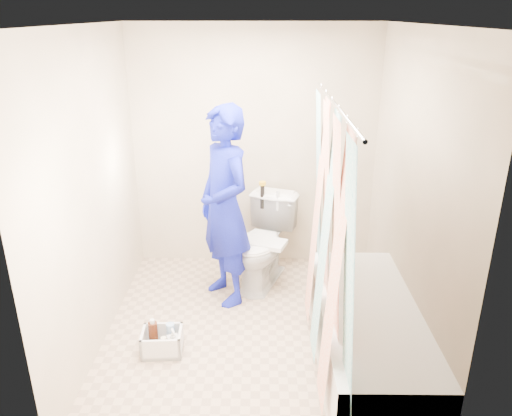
{
  "coord_description": "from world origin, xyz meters",
  "views": [
    {
      "loc": [
        0.07,
        -3.5,
        2.48
      ],
      "look_at": [
        0.03,
        0.42,
        0.93
      ],
      "focal_mm": 35.0,
      "sensor_mm": 36.0,
      "label": 1
    }
  ],
  "objects_px": {
    "plumber": "(225,207)",
    "cleaning_caddy": "(164,342)",
    "toilet": "(263,243)",
    "bathtub": "(367,334)"
  },
  "relations": [
    {
      "from": "plumber",
      "to": "cleaning_caddy",
      "type": "xyz_separation_m",
      "value": [
        -0.44,
        -0.82,
        -0.81
      ]
    },
    {
      "from": "toilet",
      "to": "plumber",
      "type": "xyz_separation_m",
      "value": [
        -0.34,
        -0.27,
        0.47
      ]
    },
    {
      "from": "toilet",
      "to": "plumber",
      "type": "bearing_deg",
      "value": -120.66
    },
    {
      "from": "bathtub",
      "to": "toilet",
      "type": "height_order",
      "value": "toilet"
    },
    {
      "from": "bathtub",
      "to": "toilet",
      "type": "distance_m",
      "value": 1.46
    },
    {
      "from": "cleaning_caddy",
      "to": "plumber",
      "type": "bearing_deg",
      "value": 58.82
    },
    {
      "from": "cleaning_caddy",
      "to": "bathtub",
      "type": "bearing_deg",
      "value": -8.32
    },
    {
      "from": "bathtub",
      "to": "cleaning_caddy",
      "type": "bearing_deg",
      "value": 174.89
    },
    {
      "from": "bathtub",
      "to": "plumber",
      "type": "height_order",
      "value": "plumber"
    },
    {
      "from": "bathtub",
      "to": "plumber",
      "type": "distance_m",
      "value": 1.59
    }
  ]
}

